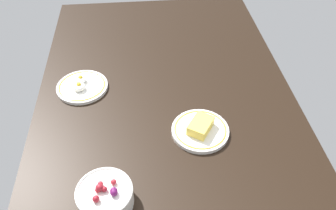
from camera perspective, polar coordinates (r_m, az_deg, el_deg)
The scene contains 4 objects.
dining_table at distance 118.78cm, azimuth 0.00°, elevation -1.40°, with size 158.28×90.60×4.00cm, color black.
plate_eggs at distance 128.62cm, azimuth -14.02°, elevation 3.04°, with size 18.33×18.33×4.32cm.
bowl_berries at distance 94.02cm, azimuth -10.34°, elevation -14.53°, with size 14.91×14.91×7.40cm.
plate_cheese at distance 109.64cm, azimuth 5.35°, elevation -4.01°, with size 18.21×18.21×4.65cm.
Camera 1 is at (83.73, -8.06, 85.86)cm, focal length 36.93 mm.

